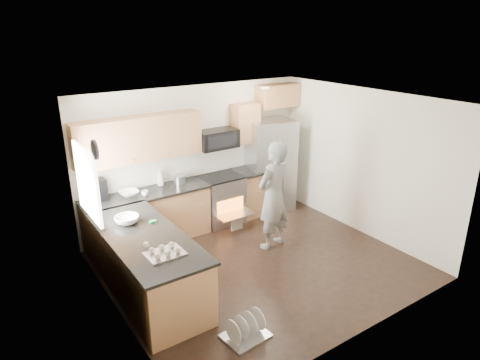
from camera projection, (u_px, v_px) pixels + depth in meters
ground at (259, 264)px, 6.81m from camera, size 4.50×4.50×0.00m
room_shell at (258, 165)px, 6.23m from camera, size 4.54×4.04×2.62m
back_cabinet_run at (174, 183)px, 7.53m from camera, size 4.45×0.64×2.50m
peninsula at (147, 265)px, 5.92m from camera, size 0.96×2.36×1.03m
stove_range at (221, 189)px, 8.08m from camera, size 0.76×0.97×1.79m
refrigerator at (269, 165)px, 8.60m from camera, size 1.02×0.85×1.86m
person at (273, 196)px, 7.08m from camera, size 0.75×0.57×1.85m
dish_rack at (246, 331)px, 5.20m from camera, size 0.56×0.47×0.33m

